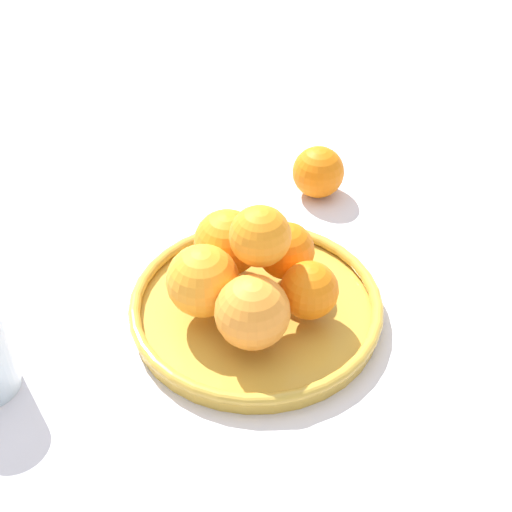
% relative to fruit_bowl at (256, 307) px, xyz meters
% --- Properties ---
extents(ground_plane, '(4.00, 4.00, 0.00)m').
position_rel_fruit_bowl_xyz_m(ground_plane, '(0.00, 0.00, -0.01)').
color(ground_plane, silver).
extents(fruit_bowl, '(0.30, 0.30, 0.03)m').
position_rel_fruit_bowl_xyz_m(fruit_bowl, '(0.00, 0.00, 0.00)').
color(fruit_bowl, gold).
rests_on(fruit_bowl, ground_plane).
extents(orange_pile, '(0.19, 0.19, 0.13)m').
position_rel_fruit_bowl_xyz_m(orange_pile, '(0.01, 0.01, 0.06)').
color(orange_pile, orange).
rests_on(orange_pile, fruit_bowl).
extents(stray_orange, '(0.07, 0.07, 0.07)m').
position_rel_fruit_bowl_xyz_m(stray_orange, '(0.08, -0.25, 0.02)').
color(stray_orange, orange).
rests_on(stray_orange, ground_plane).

